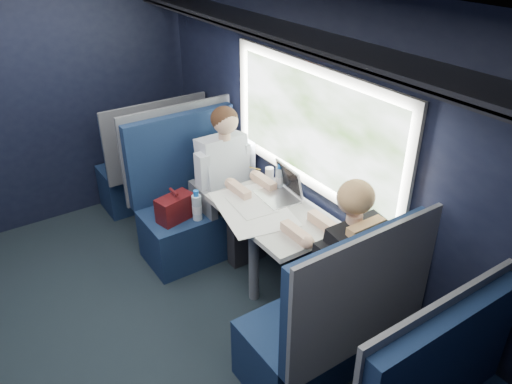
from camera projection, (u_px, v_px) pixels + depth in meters
ground at (151, 344)px, 3.53m from camera, size 2.80×4.20×0.01m
room_shell at (127, 153)px, 2.81m from camera, size 3.00×4.40×2.40m
table at (271, 221)px, 3.70m from camera, size 0.62×1.00×0.74m
seat_bay_near at (195, 206)px, 4.36m from camera, size 1.04×0.62×1.26m
seat_bay_far at (328, 326)px, 3.10m from camera, size 1.04×0.62×1.26m
seat_row_front at (153, 167)px, 5.03m from camera, size 1.04×0.51×1.16m
man at (229, 176)px, 4.21m from camera, size 0.53×0.56×1.32m
woman at (344, 259)px, 3.19m from camera, size 0.53×0.56×1.32m
papers at (253, 209)px, 3.70m from camera, size 0.62×0.78×0.01m
laptop at (283, 188)px, 3.83m from camera, size 0.28×0.35×0.25m
bottle_small at (279, 178)px, 3.93m from camera, size 0.06×0.06×0.21m
cup at (269, 173)px, 4.10m from camera, size 0.07×0.07×0.09m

